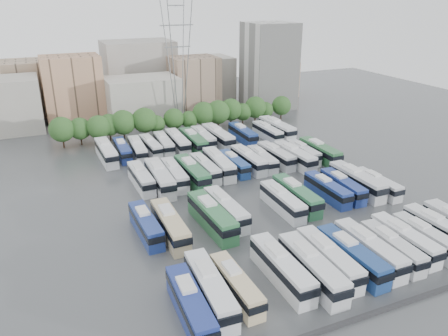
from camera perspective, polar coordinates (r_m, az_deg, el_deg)
name	(u,v)px	position (r m, az deg, el deg)	size (l,w,h in m)	color
ground	(256,197)	(79.41, 4.21, -3.82)	(220.00, 220.00, 0.00)	#424447
parapet	(386,309)	(56.70, 20.40, -16.87)	(56.00, 0.50, 0.50)	#2D2D30
tree_line	(178,117)	(114.15, -5.97, 6.63)	(65.45, 7.81, 8.01)	black
city_buildings	(128,85)	(140.02, -12.40, 10.57)	(102.00, 35.00, 20.00)	#9E998E
apartment_tower	(269,66)	(140.34, 5.88, 13.12)	(14.00, 14.00, 26.00)	silver
electricity_pylon	(178,56)	(119.61, -6.04, 14.30)	(9.00, 6.91, 33.83)	slate
bus_r0_s0	(190,305)	(51.57, -4.41, -17.39)	(3.09, 12.35, 3.85)	navy
bus_r0_s1	(210,289)	(53.57, -1.82, -15.46)	(3.37, 12.97, 4.04)	silver
bus_r0_s2	(236,285)	(54.62, 1.59, -14.98)	(2.67, 11.15, 3.48)	beige
bus_r0_s4	(282,268)	(57.35, 7.55, -12.82)	(2.85, 12.85, 4.03)	silver
bus_r0_s5	(312,268)	(57.94, 11.41, -12.64)	(3.27, 13.25, 4.13)	silver
bus_r0_s6	(328,258)	(60.37, 13.48, -11.39)	(3.10, 12.62, 3.94)	silver
bus_r0_s7	(352,256)	(61.69, 16.33, -10.93)	(3.00, 12.56, 3.92)	navy
bus_r0_s8	(369,249)	(63.80, 18.43, -10.00)	(2.79, 12.60, 3.95)	silver
bus_r0_s9	(392,247)	(65.69, 21.08, -9.60)	(2.91, 11.42, 3.56)	silver
bus_r0_s10	(405,239)	(68.08, 22.55, -8.59)	(2.63, 11.82, 3.70)	silver
bus_r0_s11	(425,237)	(70.05, 24.78, -8.17)	(2.54, 11.19, 3.51)	silver
bus_r0_s12	(439,229)	(72.86, 26.25, -7.15)	(2.94, 11.98, 3.74)	silver
bus_r1_s0	(146,225)	(67.71, -10.17, -7.29)	(2.88, 11.77, 3.67)	navy
bus_r1_s1	(170,225)	(66.77, -7.07, -7.36)	(2.85, 12.84, 4.02)	#C6B288
bus_r1_s3	(212,216)	(68.47, -1.60, -6.31)	(3.60, 13.57, 4.22)	#2F6E41
bus_r1_s4	(226,209)	(71.02, 0.24, -5.34)	(3.21, 12.47, 3.88)	silver
bus_r1_s7	(282,201)	(74.42, 7.63, -4.27)	(2.68, 11.89, 3.72)	white
bus_r1_s8	(296,195)	(76.59, 9.44, -3.48)	(2.77, 12.67, 3.97)	#2E6C45
bus_r1_s10	(327,189)	(80.27, 13.35, -2.71)	(2.65, 11.51, 3.60)	navy
bus_r1_s11	(343,186)	(82.25, 15.24, -2.27)	(3.03, 11.63, 3.62)	navy
bus_r1_s12	(357,181)	(84.42, 16.95, -1.61)	(3.06, 13.46, 4.21)	silver
bus_r1_s13	(377,184)	(85.28, 19.37, -1.96)	(2.60, 10.98, 3.43)	silver
bus_r2_s1	(141,178)	(84.02, -10.77, -1.29)	(2.86, 11.96, 3.74)	silver
bus_r2_s2	(160,178)	(82.96, -8.40, -1.24)	(3.35, 13.67, 4.27)	silver
bus_r2_s3	(174,174)	(84.73, -6.49, -0.82)	(2.96, 12.05, 3.76)	silver
bus_r2_s4	(192,172)	(84.80, -4.21, -0.58)	(3.23, 13.24, 4.13)	#2E6B42
bus_r2_s5	(205,168)	(87.44, -2.49, 0.01)	(2.80, 11.60, 3.62)	silver
bus_r2_s6	(219,164)	(88.89, -0.68, 0.56)	(3.36, 13.07, 4.07)	silver
bus_r2_s7	(234,163)	(89.94, 1.31, 0.61)	(2.66, 11.04, 3.45)	navy
bus_r2_s8	(248,160)	(91.56, 3.21, 1.10)	(2.98, 12.26, 3.83)	silver
bus_r2_s9	(262,159)	(92.60, 5.02, 1.19)	(2.99, 11.23, 3.49)	silver
bus_r2_s10	(276,156)	(94.46, 6.81, 1.63)	(3.19, 12.16, 3.78)	silver
bus_r2_s11	(294,156)	(94.22, 9.18, 1.53)	(3.36, 12.98, 4.04)	silver
bus_r2_s12	(303,152)	(97.80, 10.33, 2.05)	(2.51, 11.06, 3.46)	silver
bus_r2_s13	(320,151)	(98.18, 12.41, 2.13)	(2.86, 12.83, 4.02)	#2A6337
bus_r3_s0	(106,152)	(98.89, -15.12, 2.03)	(3.24, 13.02, 4.06)	white
bus_r3_s1	(122,150)	(100.12, -13.13, 2.32)	(2.64, 11.36, 3.55)	navy
bus_r3_s2	(138,149)	(99.82, -11.22, 2.47)	(3.15, 11.90, 3.70)	silver
bus_r3_s3	(151,146)	(101.52, -9.55, 2.87)	(2.96, 11.28, 3.51)	silver
bus_r3_s4	(164,144)	(102.33, -7.85, 3.17)	(3.10, 11.77, 3.66)	silver
bus_r3_s5	(178,142)	(102.87, -6.07, 3.44)	(2.98, 12.69, 3.97)	silver
bus_r3_s6	(193,141)	(102.82, -4.04, 3.54)	(2.91, 13.01, 4.08)	#2B653C
bus_r3_s7	(203,138)	(105.34, -2.72, 3.94)	(2.94, 12.10, 3.78)	silver
bus_r3_s8	(218,137)	(105.51, -0.81, 4.13)	(3.48, 13.63, 4.24)	silver
bus_r3_s10	(243,134)	(108.41, 2.47, 4.48)	(2.64, 12.07, 3.79)	navy
bus_r3_s12	(267,132)	(110.48, 5.70, 4.71)	(2.77, 11.85, 3.70)	white
bus_r3_s13	(277,128)	(112.83, 6.93, 5.17)	(3.54, 13.75, 4.28)	silver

